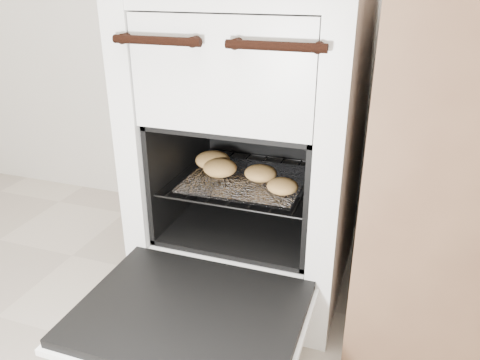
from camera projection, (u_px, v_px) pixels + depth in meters
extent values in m
cube|color=silver|center=(257.00, 143.00, 1.43)|extent=(0.59, 0.63, 0.91)
cylinder|color=black|center=(156.00, 41.00, 1.05)|extent=(0.22, 0.02, 0.02)
cylinder|color=black|center=(275.00, 46.00, 0.96)|extent=(0.22, 0.02, 0.02)
cube|color=black|center=(190.00, 312.00, 1.08)|extent=(0.51, 0.39, 0.02)
cube|color=silver|center=(190.00, 319.00, 1.09)|extent=(0.53, 0.41, 0.02)
cylinder|color=black|center=(184.00, 170.00, 1.46)|extent=(0.01, 0.41, 0.01)
cylinder|color=black|center=(319.00, 188.00, 1.33)|extent=(0.01, 0.41, 0.01)
cylinder|color=black|center=(225.00, 207.00, 1.22)|extent=(0.42, 0.01, 0.01)
cylinder|color=black|center=(267.00, 156.00, 1.57)|extent=(0.42, 0.01, 0.01)
cylinder|color=black|center=(194.00, 171.00, 1.45)|extent=(0.01, 0.39, 0.01)
cylinder|color=black|center=(212.00, 174.00, 1.43)|extent=(0.01, 0.39, 0.01)
cylinder|color=black|center=(230.00, 176.00, 1.41)|extent=(0.01, 0.39, 0.01)
cylinder|color=black|center=(249.00, 179.00, 1.39)|extent=(0.01, 0.39, 0.01)
cylinder|color=black|center=(268.00, 181.00, 1.38)|extent=(0.01, 0.39, 0.01)
cylinder|color=black|center=(287.00, 184.00, 1.36)|extent=(0.01, 0.39, 0.01)
cylinder|color=black|center=(307.00, 187.00, 1.34)|extent=(0.01, 0.39, 0.01)
cube|color=white|center=(247.00, 179.00, 1.38)|extent=(0.34, 0.30, 0.01)
ellipsoid|color=tan|center=(261.00, 173.00, 1.35)|extent=(0.12, 0.12, 0.04)
ellipsoid|color=tan|center=(283.00, 186.00, 1.27)|extent=(0.12, 0.12, 0.04)
ellipsoid|color=tan|center=(213.00, 160.00, 1.44)|extent=(0.15, 0.15, 0.05)
ellipsoid|color=tan|center=(220.00, 168.00, 1.38)|extent=(0.14, 0.14, 0.05)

